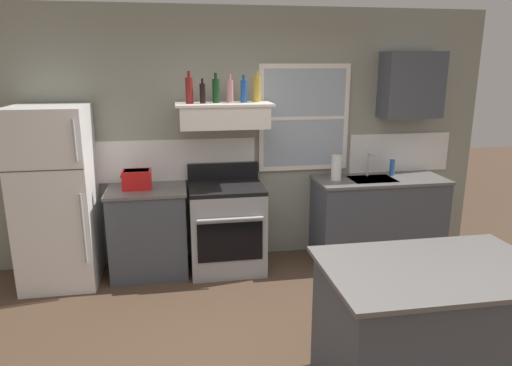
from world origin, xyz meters
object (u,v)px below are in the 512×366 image
(bottle_balsamic_dark, at_px, (202,93))
(dish_soap_bottle, at_px, (392,167))
(refrigerator, at_px, (56,197))
(bottle_red_label_wine, at_px, (189,90))
(paper_towel_roll, at_px, (336,168))
(kitchen_island, at_px, (429,331))
(bottle_rose_pink, at_px, (230,91))
(bottle_dark_green_wine, at_px, (216,90))
(bottle_blue_liqueur, at_px, (244,91))
(toaster, at_px, (137,179))
(bottle_champagne_gold_foil, at_px, (257,89))
(stove_range, at_px, (227,227))

(bottle_balsamic_dark, xyz_separation_m, dish_soap_bottle, (2.09, 0.08, -0.85))
(refrigerator, height_order, bottle_red_label_wine, bottle_red_label_wine)
(bottle_red_label_wine, distance_m, paper_towel_roll, 1.74)
(dish_soap_bottle, bearing_deg, kitchen_island, -109.30)
(bottle_balsamic_dark, bearing_deg, dish_soap_bottle, 2.29)
(bottle_balsamic_dark, distance_m, bottle_rose_pink, 0.30)
(bottle_dark_green_wine, bearing_deg, dish_soap_bottle, 1.28)
(bottle_blue_liqueur, xyz_separation_m, kitchen_island, (0.87, -2.24, -1.40))
(bottle_rose_pink, height_order, paper_towel_roll, bottle_rose_pink)
(toaster, xyz_separation_m, paper_towel_roll, (2.08, -0.00, 0.04))
(bottle_champagne_gold_foil, distance_m, kitchen_island, 2.78)
(bottle_red_label_wine, height_order, bottle_rose_pink, bottle_red_label_wine)
(bottle_balsamic_dark, distance_m, dish_soap_bottle, 2.26)
(bottle_rose_pink, relative_size, bottle_blue_liqueur, 1.01)
(bottle_balsamic_dark, distance_m, kitchen_island, 2.91)
(paper_towel_roll, bearing_deg, bottle_balsamic_dark, 179.33)
(kitchen_island, bearing_deg, bottle_dark_green_wine, 117.06)
(refrigerator, height_order, stove_range, refrigerator)
(bottle_red_label_wine, distance_m, bottle_rose_pink, 0.42)
(bottle_rose_pink, relative_size, bottle_champagne_gold_foil, 0.89)
(toaster, xyz_separation_m, bottle_champagne_gold_foil, (1.23, 0.08, 0.87))
(bottle_balsamic_dark, bearing_deg, paper_towel_roll, -0.67)
(bottle_red_label_wine, bearing_deg, bottle_blue_liqueur, 2.59)
(stove_range, xyz_separation_m, bottle_red_label_wine, (-0.34, 0.06, 1.41))
(bottle_blue_liqueur, relative_size, kitchen_island, 0.20)
(bottle_rose_pink, bearing_deg, bottle_balsamic_dark, -160.09)
(bottle_rose_pink, distance_m, paper_towel_roll, 1.39)
(bottle_champagne_gold_foil, relative_size, dish_soap_bottle, 1.72)
(bottle_balsamic_dark, xyz_separation_m, bottle_blue_liqueur, (0.41, 0.03, 0.01))
(toaster, distance_m, bottle_champagne_gold_foil, 1.50)
(bottle_balsamic_dark, height_order, kitchen_island, bottle_balsamic_dark)
(bottle_balsamic_dark, bearing_deg, kitchen_island, -59.83)
(bottle_champagne_gold_foil, bearing_deg, bottle_balsamic_dark, -172.94)
(paper_towel_roll, bearing_deg, bottle_red_label_wine, 179.19)
(bottle_dark_green_wine, distance_m, dish_soap_bottle, 2.14)
(refrigerator, bearing_deg, bottle_champagne_gold_foil, 4.16)
(bottle_dark_green_wine, relative_size, bottle_rose_pink, 1.06)
(bottle_balsamic_dark, xyz_separation_m, paper_towel_roll, (1.40, -0.02, -0.80))
(bottle_rose_pink, xyz_separation_m, dish_soap_bottle, (1.81, -0.02, -0.86))
(bottle_rose_pink, bearing_deg, paper_towel_roll, -6.03)
(paper_towel_roll, bearing_deg, toaster, 179.97)
(bottle_red_label_wine, height_order, dish_soap_bottle, bottle_red_label_wine)
(bottle_rose_pink, distance_m, bottle_champagne_gold_foil, 0.27)
(stove_range, relative_size, bottle_blue_liqueur, 3.99)
(bottle_blue_liqueur, relative_size, paper_towel_roll, 1.01)
(bottle_dark_green_wine, height_order, dish_soap_bottle, bottle_dark_green_wine)
(toaster, relative_size, kitchen_island, 0.21)
(stove_range, bearing_deg, dish_soap_bottle, 4.18)
(stove_range, xyz_separation_m, paper_towel_roll, (1.19, 0.04, 0.58))
(bottle_blue_liqueur, bearing_deg, dish_soap_bottle, 1.84)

